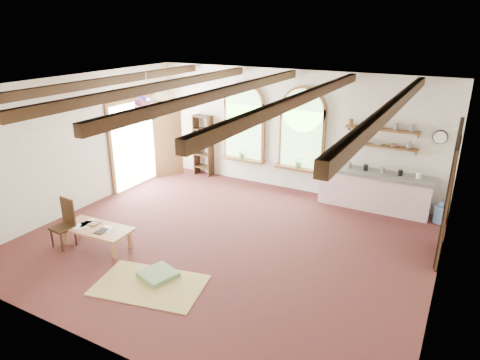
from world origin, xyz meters
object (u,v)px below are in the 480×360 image
Objects in this scene: coffee_table at (96,230)px; balloon_cluster at (148,108)px; side_chair at (64,233)px; kitchen_counter at (374,190)px.

balloon_cluster is at bearing 104.23° from coffee_table.
kitchen_counter is at bearing 43.95° from side_chair.
coffee_table is 1.51× the size of side_chair.
kitchen_counter is 5.84m from balloon_cluster.
kitchen_counter is 6.44m from coffee_table.
balloon_cluster is (-5.16, -1.99, 1.86)m from kitchen_counter.
coffee_table is 1.32× the size of balloon_cluster.
side_chair is at bearing -152.94° from coffee_table.
balloon_cluster reaches higher than side_chair.
kitchen_counter is at bearing 21.12° from balloon_cluster.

